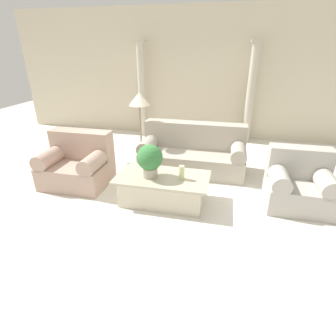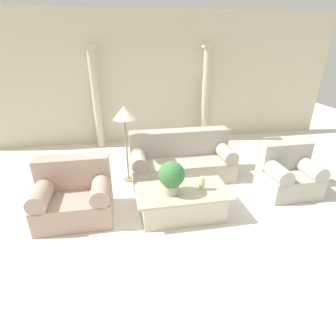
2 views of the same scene
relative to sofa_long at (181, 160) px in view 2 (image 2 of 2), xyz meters
name	(u,v)px [view 2 (image 2 of 2)]	position (x,y,z in m)	size (l,w,h in m)	color
ground_plane	(174,202)	(-0.34, -0.94, -0.36)	(16.00, 16.00, 0.00)	silver
wall_back	(149,80)	(-0.34, 2.33, 1.24)	(10.00, 0.06, 3.20)	beige
sofa_long	(181,160)	(0.00, 0.00, 0.00)	(2.00, 0.87, 0.91)	#ADA393
loveseat	(75,194)	(-1.92, -1.01, 0.01)	(1.11, 0.87, 0.91)	tan
coffee_table	(182,202)	(-0.29, -1.32, -0.13)	(1.43, 0.77, 0.44)	beige
potted_plant	(172,176)	(-0.47, -1.37, 0.37)	(0.39, 0.39, 0.51)	#B2A893
pillar_candle	(202,183)	(0.01, -1.35, 0.19)	(0.08, 0.08, 0.22)	beige
floor_lamp	(124,117)	(-1.06, 0.00, 0.93)	(0.41, 0.41, 1.48)	gray
column_left	(96,99)	(-1.68, 2.03, 0.88)	(0.27, 0.27, 2.42)	beige
column_right	(205,95)	(1.10, 2.03, 0.88)	(0.27, 0.27, 2.42)	beige
armchair	(288,173)	(1.75, -0.93, 0.00)	(0.92, 0.79, 0.87)	#B7B2A8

